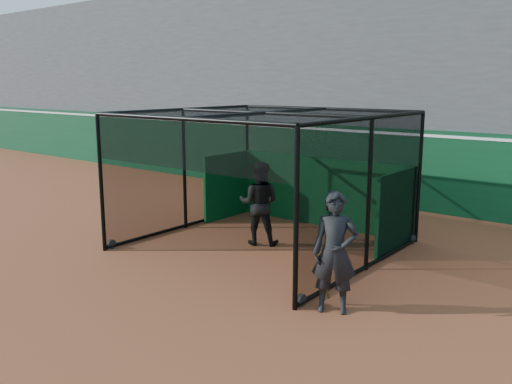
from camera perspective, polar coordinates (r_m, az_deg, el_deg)
The scene contains 6 objects.
ground at distance 12.06m, azimuth -8.73°, elevation -7.58°, with size 120.00×120.00×0.00m, color brown.
outfield_wall at distance 18.43m, azimuth 10.93°, elevation 3.05°, with size 50.00×0.50×2.50m.
grandstand at distance 21.67m, azimuth 16.04°, elevation 12.49°, with size 50.00×7.85×8.95m.
batting_cage at distance 12.89m, azimuth 0.95°, elevation 1.15°, with size 5.56×5.40×3.21m.
batter at distance 13.19m, azimuth 0.32°, elevation -1.19°, with size 0.99×0.77×2.04m, color black.
on_deck_player at distance 9.37m, azimuth 8.29°, elevation -6.34°, with size 0.92×0.81×2.12m.
Camera 1 is at (8.46, -7.67, 3.89)m, focal length 38.00 mm.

